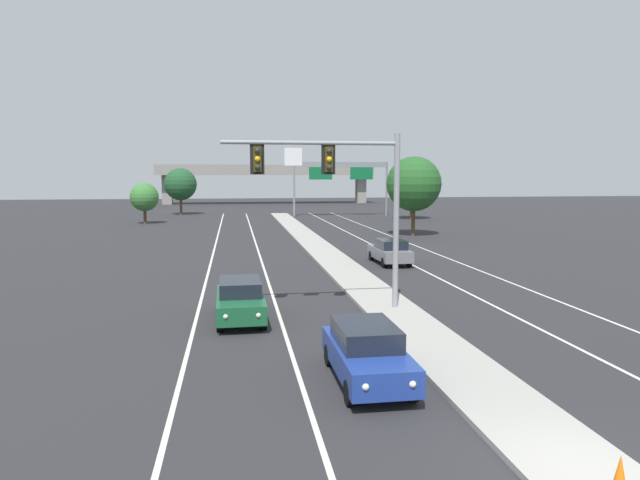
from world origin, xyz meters
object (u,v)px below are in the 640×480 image
at_px(car_receding_grey, 390,251).
at_px(tree_far_left_b, 144,197).
at_px(car_oncoming_blue, 367,352).
at_px(overhead_signal_mast, 342,184).
at_px(tree_far_right_b, 412,181).
at_px(car_oncoming_green, 240,300).
at_px(tree_far_right_a, 414,184).
at_px(highway_sign_gantry, 341,171).
at_px(traffic_cone_median_nose, 620,476).
at_px(tree_far_left_a, 180,184).

xyz_separation_m(car_receding_grey, tree_far_left_b, (-20.16, 33.46, 2.28)).
relative_size(car_oncoming_blue, tree_far_left_b, 0.94).
xyz_separation_m(overhead_signal_mast, tree_far_right_b, (18.26, 47.55, -0.42)).
bearing_deg(tree_far_right_b, car_oncoming_blue, -108.97).
bearing_deg(car_oncoming_green, tree_far_right_b, 65.04).
bearing_deg(tree_far_right_a, highway_sign_gantry, 94.42).
relative_size(traffic_cone_median_nose, tree_far_right_a, 0.10).
xyz_separation_m(car_oncoming_green, traffic_cone_median_nose, (6.35, -13.61, -0.31)).
distance_m(car_receding_grey, tree_far_left_b, 39.13).
bearing_deg(tree_far_right_b, tree_far_left_b, -176.75).
distance_m(overhead_signal_mast, tree_far_left_b, 48.03).
bearing_deg(tree_far_right_a, overhead_signal_mast, -113.40).
height_order(car_oncoming_blue, car_oncoming_green, same).
bearing_deg(car_oncoming_blue, traffic_cone_median_nose, -65.08).
distance_m(car_oncoming_blue, car_oncoming_green, 7.98).
height_order(car_oncoming_green, highway_sign_gantry, highway_sign_gantry).
height_order(car_oncoming_blue, tree_far_right_a, tree_far_right_a).
bearing_deg(overhead_signal_mast, tree_far_right_b, 68.99).
height_order(overhead_signal_mast, traffic_cone_median_nose, overhead_signal_mast).
bearing_deg(car_receding_grey, tree_far_left_a, 109.74).
height_order(overhead_signal_mast, car_oncoming_green, overhead_signal_mast).
height_order(car_oncoming_blue, tree_far_left_b, tree_far_left_b).
bearing_deg(tree_far_right_b, overhead_signal_mast, -111.01).
xyz_separation_m(car_oncoming_green, tree_far_right_a, (16.46, 29.06, 4.02)).
relative_size(highway_sign_gantry, tree_far_right_b, 1.77).
relative_size(tree_far_right_b, tree_far_left_a, 1.13).
bearing_deg(car_oncoming_green, overhead_signal_mast, 8.44).
bearing_deg(car_oncoming_blue, tree_far_left_b, 104.54).
height_order(tree_far_right_b, tree_far_left_b, tree_far_right_b).
height_order(car_receding_grey, highway_sign_gantry, highway_sign_gantry).
bearing_deg(tree_far_left_a, car_receding_grey, -70.26).
bearing_deg(overhead_signal_mast, tree_far_left_a, 101.08).
distance_m(car_receding_grey, tree_far_right_a, 18.05).
distance_m(car_receding_grey, tree_far_right_b, 37.79).
relative_size(car_oncoming_green, tree_far_left_b, 0.94).
height_order(highway_sign_gantry, tree_far_left_a, highway_sign_gantry).
bearing_deg(overhead_signal_mast, tree_far_right_a, 66.60).
bearing_deg(tree_far_right_b, tree_far_left_a, 156.54).
bearing_deg(tree_far_right_b, car_oncoming_green, -114.96).
distance_m(tree_far_right_b, tree_far_left_a, 32.85).
xyz_separation_m(tree_far_right_a, tree_far_right_b, (5.95, 19.10, 0.07)).
bearing_deg(tree_far_left_a, car_oncoming_green, -82.82).
distance_m(tree_far_right_a, tree_far_left_b, 32.05).
relative_size(traffic_cone_median_nose, highway_sign_gantry, 0.06).
bearing_deg(traffic_cone_median_nose, car_oncoming_blue, 114.92).
relative_size(car_oncoming_green, tree_far_right_a, 0.61).
relative_size(car_oncoming_blue, tree_far_right_a, 0.60).
distance_m(car_oncoming_green, highway_sign_gantry, 57.06).
xyz_separation_m(car_oncoming_blue, tree_far_left_a, (-11.10, 68.47, 3.53)).
xyz_separation_m(overhead_signal_mast, tree_far_right_a, (12.31, 28.45, -0.49)).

